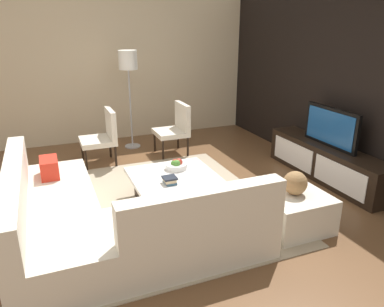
{
  "coord_description": "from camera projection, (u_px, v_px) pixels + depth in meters",
  "views": [
    {
      "loc": [
        3.84,
        -1.27,
        2.14
      ],
      "look_at": [
        -0.26,
        0.41,
        0.57
      ],
      "focal_mm": 34.4,
      "sensor_mm": 36.0,
      "label": 1
    }
  ],
  "objects": [
    {
      "name": "ottoman",
      "position": [
        292.0,
        210.0,
        4.03
      ],
      "size": [
        0.7,
        0.7,
        0.4
      ],
      "primitive_type": "cube",
      "color": "beige",
      "rests_on": "ground"
    },
    {
      "name": "television",
      "position": [
        331.0,
        127.0,
        5.12
      ],
      "size": [
        0.99,
        0.06,
        0.55
      ],
      "color": "black",
      "rests_on": "media_console"
    },
    {
      "name": "ground_plane",
      "position": [
        169.0,
        208.0,
        4.52
      ],
      "size": [
        14.0,
        14.0,
        0.0
      ],
      "primitive_type": "plane",
      "color": "brown"
    },
    {
      "name": "floor_lamp",
      "position": [
        128.0,
        66.0,
        6.27
      ],
      "size": [
        0.32,
        0.32,
        1.71
      ],
      "color": "#A5A5AA",
      "rests_on": "ground"
    },
    {
      "name": "book_stack",
      "position": [
        170.0,
        180.0,
        4.27
      ],
      "size": [
        0.18,
        0.16,
        0.08
      ],
      "color": "#2D516B",
      "rests_on": "coffee_table"
    },
    {
      "name": "fruit_bowl",
      "position": [
        176.0,
        165.0,
        4.69
      ],
      "size": [
        0.28,
        0.28,
        0.14
      ],
      "color": "silver",
      "rests_on": "coffee_table"
    },
    {
      "name": "side_wall_left",
      "position": [
        122.0,
        65.0,
        6.91
      ],
      "size": [
        0.12,
        5.2,
        2.8
      ],
      "primitive_type": "cube",
      "color": "beige",
      "rests_on": "ground"
    },
    {
      "name": "area_rug",
      "position": [
        166.0,
        204.0,
        4.6
      ],
      "size": [
        3.05,
        2.45,
        0.01
      ],
      "primitive_type": "cube",
      "color": "tan",
      "rests_on": "ground"
    },
    {
      "name": "accent_chair_far",
      "position": [
        176.0,
        126.0,
        6.26
      ],
      "size": [
        0.55,
        0.52,
        0.87
      ],
      "rotation": [
        0.0,
        0.0,
        -0.19
      ],
      "color": "black",
      "rests_on": "ground"
    },
    {
      "name": "feature_wall_back",
      "position": [
        354.0,
        81.0,
        5.02
      ],
      "size": [
        6.4,
        0.12,
        2.8
      ],
      "primitive_type": "cube",
      "color": "black",
      "rests_on": "ground"
    },
    {
      "name": "decorative_ball",
      "position": [
        295.0,
        183.0,
        3.92
      ],
      "size": [
        0.26,
        0.26,
        0.26
      ],
      "primitive_type": "sphere",
      "color": "#997247",
      "rests_on": "ottoman"
    },
    {
      "name": "sectional_couch",
      "position": [
        103.0,
        220.0,
        3.67
      ],
      "size": [
        2.38,
        2.37,
        0.82
      ],
      "color": "beige",
      "rests_on": "ground"
    },
    {
      "name": "accent_chair_near",
      "position": [
        103.0,
        134.0,
        5.81
      ],
      "size": [
        0.55,
        0.53,
        0.87
      ],
      "rotation": [
        0.0,
        0.0,
        0.16
      ],
      "color": "black",
      "rests_on": "ground"
    },
    {
      "name": "media_console",
      "position": [
        326.0,
        162.0,
        5.29
      ],
      "size": [
        2.12,
        0.45,
        0.5
      ],
      "color": "black",
      "rests_on": "ground"
    },
    {
      "name": "coffee_table",
      "position": [
        174.0,
        188.0,
        4.57
      ],
      "size": [
        0.97,
        1.03,
        0.38
      ],
      "color": "black",
      "rests_on": "ground"
    }
  ]
}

